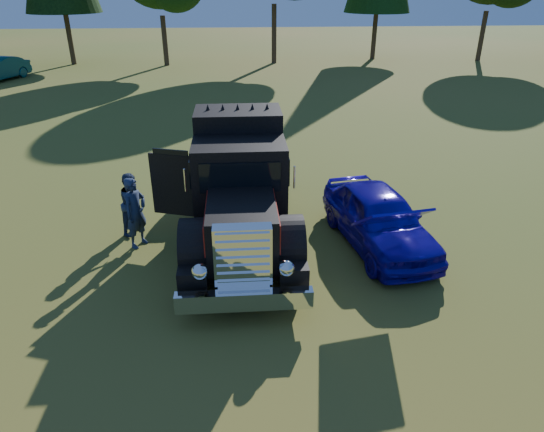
{
  "coord_description": "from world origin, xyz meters",
  "views": [
    {
      "loc": [
        1.0,
        -8.1,
        5.79
      ],
      "look_at": [
        1.72,
        1.48,
        1.07
      ],
      "focal_mm": 32.0,
      "sensor_mm": 36.0,
      "label": 1
    }
  ],
  "objects_px": {
    "spectator_far": "(133,204)",
    "spectator_near": "(136,213)",
    "diamond_t_truck": "(240,191)",
    "hotrod_coupe": "(379,218)"
  },
  "relations": [
    {
      "from": "hotrod_coupe",
      "to": "spectator_far",
      "type": "xyz_separation_m",
      "value": [
        -5.9,
        1.06,
        0.09
      ]
    },
    {
      "from": "diamond_t_truck",
      "to": "hotrod_coupe",
      "type": "xyz_separation_m",
      "value": [
        3.26,
        -0.52,
        -0.58
      ]
    },
    {
      "from": "diamond_t_truck",
      "to": "hotrod_coupe",
      "type": "relative_size",
      "value": 1.63
    },
    {
      "from": "hotrod_coupe",
      "to": "spectator_far",
      "type": "relative_size",
      "value": 2.77
    },
    {
      "from": "diamond_t_truck",
      "to": "spectator_far",
      "type": "relative_size",
      "value": 4.51
    },
    {
      "from": "diamond_t_truck",
      "to": "spectator_near",
      "type": "xyz_separation_m",
      "value": [
        -2.45,
        -0.13,
        -0.42
      ]
    },
    {
      "from": "diamond_t_truck",
      "to": "spectator_far",
      "type": "xyz_separation_m",
      "value": [
        -2.64,
        0.54,
        -0.49
      ]
    },
    {
      "from": "hotrod_coupe",
      "to": "spectator_near",
      "type": "bearing_deg",
      "value": 176.13
    },
    {
      "from": "diamond_t_truck",
      "to": "spectator_near",
      "type": "relative_size",
      "value": 4.15
    },
    {
      "from": "spectator_far",
      "to": "spectator_near",
      "type": "bearing_deg",
      "value": -137.13
    }
  ]
}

